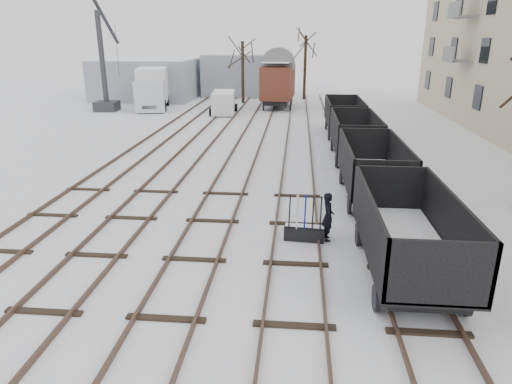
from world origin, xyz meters
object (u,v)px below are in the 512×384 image
worker (328,217)px  crane (105,82)px  freight_wagon_a (407,245)px  ground_frame (304,232)px  lorry (153,87)px  panel_van (224,102)px  box_van_wagon (278,81)px

worker → crane: crane is taller
freight_wagon_a → crane: bearing=125.5°
ground_frame → lorry: 31.22m
ground_frame → worker: size_ratio=0.93×
ground_frame → crane: size_ratio=0.16×
worker → crane: 31.60m
freight_wagon_a → lorry: lorry is taller
freight_wagon_a → panel_van: freight_wagon_a is taller
panel_van → ground_frame: bearing=-81.2°
ground_frame → crane: 31.30m
worker → panel_van: (-7.41, 25.05, 0.16)m
box_van_wagon → crane: bearing=-164.5°
box_van_wagon → crane: (-15.06, -2.93, 0.06)m
worker → panel_van: bearing=7.2°
worker → panel_van: 26.12m
ground_frame → lorry: lorry is taller
worker → crane: (-18.02, 25.90, 1.69)m
worker → freight_wagon_a: bearing=-146.2°
panel_van → crane: crane is taller
freight_wagon_a → crane: 34.49m
box_van_wagon → ground_frame: bearing=-81.1°
lorry → crane: bearing=-162.7°
lorry → panel_van: size_ratio=1.86×
worker → lorry: lorry is taller
ground_frame → worker: worker is taller
worker → crane: bearing=25.6°
crane → ground_frame: bearing=-59.1°
ground_frame → crane: bearing=129.3°
lorry → crane: (-3.57, -2.01, 0.65)m
box_van_wagon → freight_wagon_a: bearing=-76.4°
crane → freight_wagon_a: bearing=-57.2°
panel_van → worker: bearing=-79.5°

